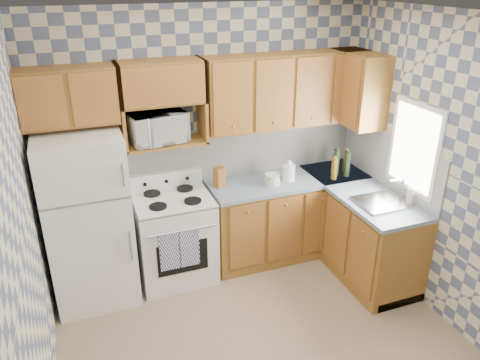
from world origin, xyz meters
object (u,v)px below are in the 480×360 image
at_px(stove_body, 175,239).
at_px(electric_kettle, 289,172).
at_px(microwave, 157,127).
at_px(refrigerator, 89,220).

distance_m(stove_body, electric_kettle, 1.38).
bearing_deg(microwave, refrigerator, -174.57).
xyz_separation_m(stove_body, microwave, (-0.06, 0.18, 1.15)).
bearing_deg(refrigerator, electric_kettle, 0.29).
height_order(refrigerator, electric_kettle, refrigerator).
relative_size(microwave, electric_kettle, 3.10).
xyz_separation_m(refrigerator, electric_kettle, (2.07, 0.01, 0.17)).
bearing_deg(stove_body, electric_kettle, -0.65).
relative_size(stove_body, microwave, 1.69).
distance_m(refrigerator, microwave, 1.08).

